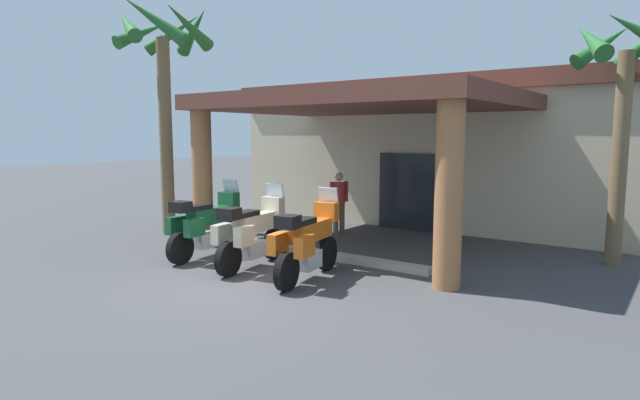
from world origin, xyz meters
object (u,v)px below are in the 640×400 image
at_px(motorcycle_green, 205,225).
at_px(motorcycle_orange, 307,242).
at_px(pedestrian, 339,199).
at_px(palm_tree_near_portico, 627,77).
at_px(motorcycle_cream, 252,233).
at_px(palm_tree_roadside, 164,62).
at_px(motel_building, 446,150).

xyz_separation_m(motorcycle_green, motorcycle_orange, (2.85, -0.20, 0.00)).
height_order(pedestrian, palm_tree_near_portico, palm_tree_near_portico).
height_order(motorcycle_cream, palm_tree_near_portico, palm_tree_near_portico).
xyz_separation_m(motorcycle_cream, pedestrian, (-0.57, 4.04, 0.23)).
distance_m(motorcycle_cream, palm_tree_roadside, 5.94).
height_order(palm_tree_roadside, palm_tree_near_portico, palm_tree_roadside).
distance_m(motorcycle_green, palm_tree_roadside, 4.96).
bearing_deg(palm_tree_near_portico, motel_building, 143.40).
xyz_separation_m(motel_building, palm_tree_near_portico, (5.09, -3.78, 1.56)).
relative_size(motel_building, palm_tree_near_portico, 2.51).
bearing_deg(motel_building, motorcycle_green, -104.16).
bearing_deg(palm_tree_near_portico, motorcycle_cream, -143.29).
relative_size(motorcycle_cream, motorcycle_orange, 1.00).
bearing_deg(motorcycle_cream, palm_tree_roadside, 63.40).
bearing_deg(motel_building, motorcycle_cream, -94.26).
height_order(motorcycle_green, palm_tree_near_portico, palm_tree_near_portico).
bearing_deg(palm_tree_near_portico, motorcycle_green, -149.71).
xyz_separation_m(motorcycle_green, pedestrian, (0.86, 3.93, 0.23)).
height_order(motel_building, motorcycle_orange, motel_building).
xyz_separation_m(pedestrian, palm_tree_roadside, (-3.76, -2.52, 3.54)).
xyz_separation_m(pedestrian, palm_tree_near_portico, (6.41, 0.31, 2.78)).
distance_m(motorcycle_orange, pedestrian, 4.59).
bearing_deg(motel_building, pedestrian, -106.86).
xyz_separation_m(motel_building, pedestrian, (-1.32, -4.09, -1.22)).
xyz_separation_m(motel_building, motorcycle_green, (-2.18, -8.03, -1.45)).
height_order(motorcycle_green, palm_tree_roadside, palm_tree_roadside).
bearing_deg(motorcycle_orange, palm_tree_near_portico, -53.24).
bearing_deg(motorcycle_orange, palm_tree_roadside, 66.00).
height_order(motel_building, palm_tree_roadside, palm_tree_roadside).
bearing_deg(pedestrian, motorcycle_green, 110.77).
distance_m(motel_building, motorcycle_orange, 8.38).
relative_size(motorcycle_green, palm_tree_near_portico, 0.45).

